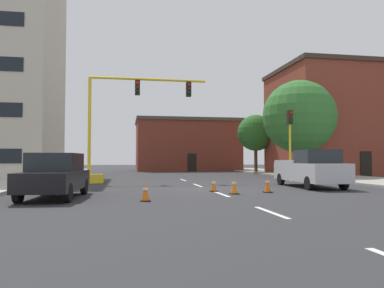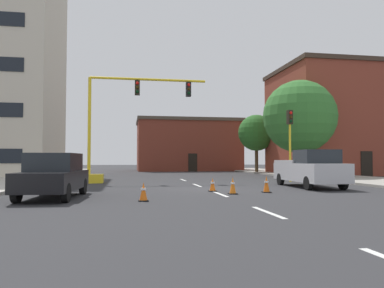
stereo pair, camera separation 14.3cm
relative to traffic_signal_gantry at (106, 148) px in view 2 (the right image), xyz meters
The scene contains 19 objects.
ground_plane 8.15m from the traffic_signal_gantry, 47.11° to the right, with size 160.00×160.00×0.00m, color #2D2D30.
sidewalk_left 7.46m from the traffic_signal_gantry, 161.64° to the left, with size 6.00×56.00×0.14m, color #B2ADA3.
sidewalk_right 17.74m from the traffic_signal_gantry, ahead, with size 6.00×56.00×0.14m, color #9E998E.
lane_stripe_seg_1 15.37m from the traffic_signal_gantry, 69.46° to the right, with size 0.16×2.40×0.01m, color silver.
lane_stripe_seg_2 10.48m from the traffic_signal_gantry, 58.60° to the right, with size 0.16×2.40×0.01m, color silver.
lane_stripe_seg_3 6.63m from the traffic_signal_gantry, 31.31° to the right, with size 0.16×2.40×0.01m, color silver.
lane_stripe_seg_4 6.20m from the traffic_signal_gantry, 22.88° to the left, with size 0.16×2.40×0.01m, color silver.
building_brick_center 26.22m from the traffic_signal_gantry, 69.50° to the left, with size 13.44×8.80×6.71m.
building_row_right 24.00m from the traffic_signal_gantry, 23.84° to the left, with size 11.34×10.00×10.56m.
traffic_signal_gantry is the anchor object (origin of this frame).
traffic_light_pole_right 12.22m from the traffic_signal_gantry, ahead, with size 0.32×0.47×4.80m.
tree_right_mid 15.98m from the traffic_signal_gantry, 14.60° to the left, with size 5.96×5.96×7.97m.
tree_right_far 21.04m from the traffic_signal_gantry, 43.32° to the left, with size 3.96×3.96×6.37m.
pickup_truck_silver 12.49m from the traffic_signal_gantry, 27.69° to the right, with size 2.22×5.48×1.99m.
sedan_black_near_left 9.41m from the traffic_signal_gantry, 98.74° to the right, with size 2.17×4.62×1.74m.
traffic_cone_roadside_a 11.41m from the traffic_signal_gantry, 47.68° to the right, with size 0.36×0.36×0.76m.
traffic_cone_roadside_b 9.29m from the traffic_signal_gantry, 54.32° to the right, with size 0.36×0.36×0.64m.
traffic_cone_roadside_c 11.18m from the traffic_signal_gantry, 79.71° to the right, with size 0.36×0.36×0.68m.
traffic_cone_roadside_d 10.74m from the traffic_signal_gantry, 56.30° to the right, with size 0.36×0.36×0.74m.
Camera 2 is at (-3.91, -18.52, 1.51)m, focal length 34.63 mm.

